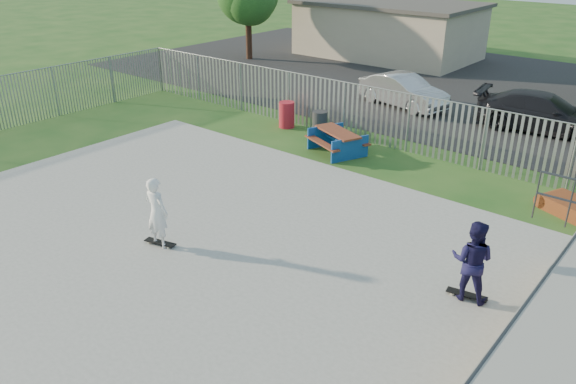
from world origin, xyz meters
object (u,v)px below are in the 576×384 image
Objects in this scene: picnic_table at (337,142)px; car_dark at (543,112)px; skater_navy at (472,261)px; skater_white at (157,212)px; trash_bin_red at (287,115)px; car_silver at (403,91)px; trash_bin_grey at (320,124)px.

car_dark is at bearing 78.28° from picnic_table.
skater_white is (-6.40, -2.58, 0.00)m from skater_navy.
car_silver is (2.05, 5.35, 0.20)m from trash_bin_red.
trash_bin_red is at bearing -176.49° from picnic_table.
skater_navy reaches higher than picnic_table.
skater_white is (0.55, -8.00, 0.61)m from picnic_table.
trash_bin_grey is 0.19× the size of car_dark.
trash_bin_grey is 5.39m from car_silver.
skater_white is (-4.03, -14.77, 0.27)m from car_dark.
car_dark reaches higher than picnic_table.
skater_navy and skater_white have the same top height.
trash_bin_red is at bearing -43.18° from skater_navy.
trash_bin_red is 11.98m from skater_navy.
car_dark is at bearing 43.32° from trash_bin_grey.
trash_bin_red is at bearing 179.24° from trash_bin_grey.
picnic_table is 2.44× the size of trash_bin_grey.
car_dark reaches higher than trash_bin_red.
picnic_table is 3.28m from trash_bin_red.
picnic_table is 8.19m from car_dark.
picnic_table is at bearing 138.44° from car_dark.
picnic_table is at bearing -157.47° from car_silver.
picnic_table is 0.55× the size of car_silver.
trash_bin_grey is (1.60, -0.02, -0.03)m from trash_bin_red.
car_silver is at bearing 121.71° from picnic_table.
picnic_table is 1.83m from trash_bin_grey.
picnic_table is 2.29× the size of trash_bin_red.
skater_white reaches higher than car_dark.
car_silver is (0.45, 5.37, 0.23)m from trash_bin_grey.
trash_bin_grey is 0.23× the size of car_silver.
trash_bin_red is 0.58× the size of skater_white.
picnic_table is 6.50m from car_silver.
trash_bin_red is (-3.10, 1.06, 0.10)m from picnic_table.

